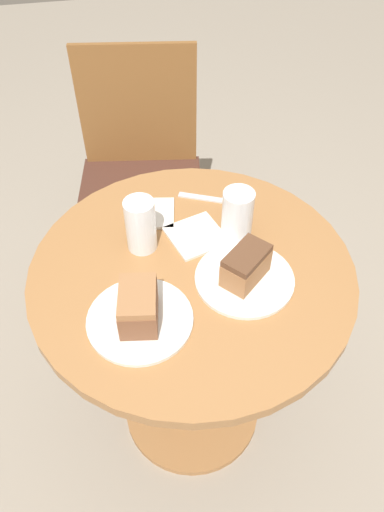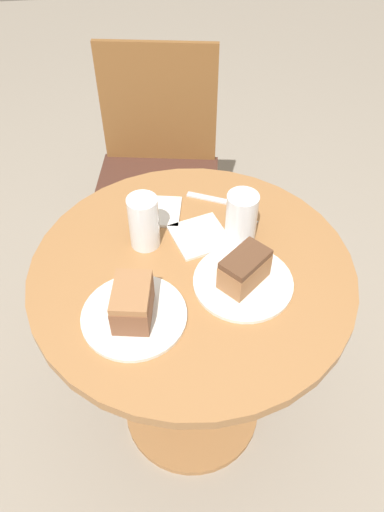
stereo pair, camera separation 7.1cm
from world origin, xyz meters
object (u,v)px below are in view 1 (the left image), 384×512
(plate_far, at_px, (140,320))
(glass_lemonade, at_px, (141,228))
(plate_near, at_px, (244,279))
(cake_slice_near, at_px, (246,266))
(chair, at_px, (140,171))
(glass_water, at_px, (237,218))
(cake_slice_far, at_px, (138,306))

(plate_far, relative_size, glass_lemonade, 1.65)
(plate_near, height_order, glass_lemonade, glass_lemonade)
(plate_near, height_order, cake_slice_near, cake_slice_near)
(chair, height_order, glass_water, chair)
(glass_water, bearing_deg, plate_near, -97.04)
(cake_slice_near, xyz_separation_m, glass_water, (0.02, 0.15, 0.01))
(cake_slice_far, xyz_separation_m, glass_water, (0.28, 0.22, 0.01))
(plate_far, bearing_deg, plate_near, 15.02)
(plate_near, distance_m, plate_far, 0.27)
(glass_lemonade, bearing_deg, glass_water, -2.75)
(glass_lemonade, relative_size, glass_water, 1.02)
(chair, bearing_deg, plate_far, -86.91)
(cake_slice_near, relative_size, glass_water, 0.95)
(chair, bearing_deg, cake_slice_near, -69.93)
(cake_slice_far, xyz_separation_m, glass_lemonade, (0.04, 0.23, 0.01))
(plate_near, xyz_separation_m, cake_slice_far, (-0.26, -0.07, 0.05))
(cake_slice_near, bearing_deg, plate_near, 90.00)
(plate_far, height_order, glass_lemonade, glass_lemonade)
(glass_lemonade, bearing_deg, plate_near, -36.16)
(cake_slice_far, bearing_deg, cake_slice_near, 15.02)
(chair, height_order, plate_far, chair)
(chair, bearing_deg, glass_lemonade, -85.92)
(plate_far, relative_size, glass_water, 1.68)
(cake_slice_far, distance_m, glass_water, 0.35)
(plate_near, relative_size, glass_lemonade, 1.65)
(plate_far, bearing_deg, glass_water, 38.45)
(cake_slice_far, bearing_deg, plate_near, 15.02)
(cake_slice_near, height_order, cake_slice_far, cake_slice_far)
(chair, height_order, plate_near, chair)
(glass_lemonade, xyz_separation_m, glass_water, (0.24, -0.01, -0.00))
(plate_far, distance_m, cake_slice_far, 0.05)
(cake_slice_near, xyz_separation_m, cake_slice_far, (-0.26, -0.07, 0.00))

